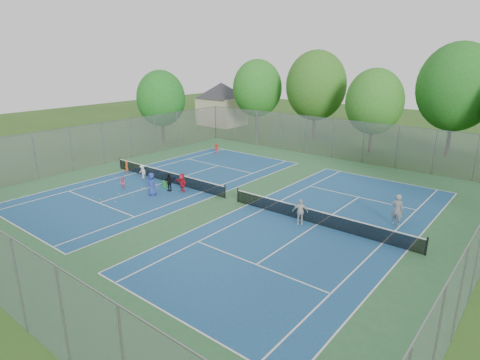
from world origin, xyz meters
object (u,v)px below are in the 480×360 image
ball_crate (173,179)px  ball_hopper (164,184)px  net_left (167,177)px  instructor (397,210)px  net_right (318,218)px

ball_crate → ball_hopper: size_ratio=0.53×
net_left → ball_crate: bearing=87.7°
ball_crate → instructor: bearing=7.5°
net_left → net_right: bearing=0.0°
net_right → ball_crate: (-13.97, 0.64, -0.32)m
net_left → ball_hopper: size_ratio=22.39×
net_left → net_right: (14.00, 0.00, 0.00)m
instructor → ball_crate: bearing=11.3°
ball_crate → instructor: 17.97m
net_left → ball_crate: (0.03, 0.64, -0.32)m
net_left → instructor: size_ratio=6.33×
net_right → instructor: size_ratio=6.33×
ball_hopper → instructor: (16.77, 4.18, 0.73)m
net_right → ball_crate: net_right is taller
net_right → instructor: bearing=38.1°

